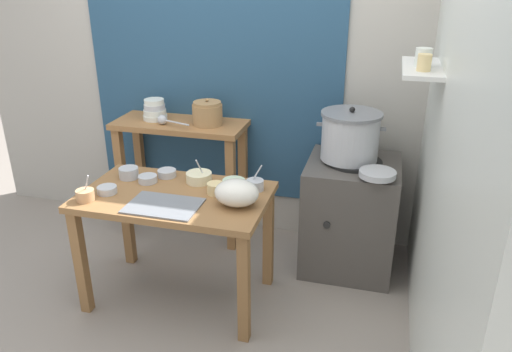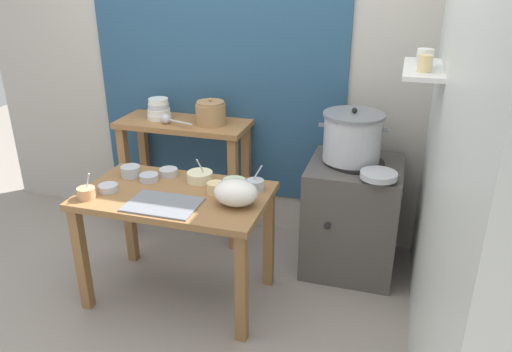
{
  "view_description": "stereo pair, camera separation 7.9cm",
  "coord_description": "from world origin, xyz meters",
  "px_view_note": "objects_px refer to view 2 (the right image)",
  "views": [
    {
      "loc": [
        1.08,
        -2.38,
        1.96
      ],
      "look_at": [
        0.4,
        0.2,
        0.82
      ],
      "focal_mm": 35.0,
      "sensor_mm": 36.0,
      "label": 1
    },
    {
      "loc": [
        1.16,
        -2.35,
        1.96
      ],
      "look_at": [
        0.4,
        0.2,
        0.82
      ],
      "focal_mm": 35.0,
      "sensor_mm": 36.0,
      "label": 2
    }
  ],
  "objects_px": {
    "plastic_bag": "(236,192)",
    "prep_bowl_8": "(255,184)",
    "prep_bowl_3": "(168,172)",
    "ladle": "(167,119)",
    "back_shelf_table": "(185,150)",
    "prep_bowl_6": "(216,188)",
    "bowl_stack_enamel": "(159,109)",
    "clay_pot": "(211,113)",
    "stove_block": "(352,216)",
    "wide_pan": "(379,175)",
    "prep_bowl_1": "(234,183)",
    "prep_bowl_5": "(131,171)",
    "prep_bowl_7": "(86,192)",
    "prep_table": "(176,209)",
    "steamer_pot": "(352,137)",
    "prep_bowl_2": "(108,188)",
    "prep_bowl_4": "(200,176)",
    "serving_tray": "(163,204)",
    "prep_bowl_0": "(149,177)"
  },
  "relations": [
    {
      "from": "plastic_bag",
      "to": "prep_bowl_8",
      "type": "xyz_separation_m",
      "value": [
        0.05,
        0.22,
        -0.04
      ]
    },
    {
      "from": "prep_bowl_3",
      "to": "ladle",
      "type": "bearing_deg",
      "value": 115.48
    },
    {
      "from": "back_shelf_table",
      "to": "prep_bowl_8",
      "type": "bearing_deg",
      "value": -39.89
    },
    {
      "from": "prep_bowl_6",
      "to": "bowl_stack_enamel",
      "type": "bearing_deg",
      "value": 134.21
    },
    {
      "from": "back_shelf_table",
      "to": "clay_pot",
      "type": "height_order",
      "value": "clay_pot"
    },
    {
      "from": "stove_block",
      "to": "wide_pan",
      "type": "relative_size",
      "value": 3.53
    },
    {
      "from": "plastic_bag",
      "to": "prep_bowl_8",
      "type": "height_order",
      "value": "prep_bowl_8"
    },
    {
      "from": "wide_pan",
      "to": "prep_bowl_1",
      "type": "xyz_separation_m",
      "value": [
        -0.83,
        -0.25,
        -0.05
      ]
    },
    {
      "from": "prep_bowl_5",
      "to": "clay_pot",
      "type": "bearing_deg",
      "value": 65.23
    },
    {
      "from": "stove_block",
      "to": "prep_bowl_7",
      "type": "relative_size",
      "value": 4.83
    },
    {
      "from": "prep_bowl_5",
      "to": "prep_bowl_6",
      "type": "distance_m",
      "value": 0.61
    },
    {
      "from": "prep_table",
      "to": "plastic_bag",
      "type": "bearing_deg",
      "value": -6.39
    },
    {
      "from": "steamer_pot",
      "to": "bowl_stack_enamel",
      "type": "xyz_separation_m",
      "value": [
        -1.43,
        0.13,
        0.03
      ]
    },
    {
      "from": "prep_bowl_3",
      "to": "bowl_stack_enamel",
      "type": "bearing_deg",
      "value": 120.44
    },
    {
      "from": "prep_bowl_2",
      "to": "prep_bowl_7",
      "type": "bearing_deg",
      "value": -119.56
    },
    {
      "from": "plastic_bag",
      "to": "prep_bowl_3",
      "type": "height_order",
      "value": "plastic_bag"
    },
    {
      "from": "back_shelf_table",
      "to": "steamer_pot",
      "type": "height_order",
      "value": "steamer_pot"
    },
    {
      "from": "prep_bowl_6",
      "to": "prep_table",
      "type": "bearing_deg",
      "value": -165.47
    },
    {
      "from": "stove_block",
      "to": "plastic_bag",
      "type": "bearing_deg",
      "value": -129.99
    },
    {
      "from": "back_shelf_table",
      "to": "prep_bowl_8",
      "type": "relative_size",
      "value": 6.41
    },
    {
      "from": "steamer_pot",
      "to": "ladle",
      "type": "relative_size",
      "value": 1.63
    },
    {
      "from": "prep_bowl_1",
      "to": "prep_bowl_8",
      "type": "height_order",
      "value": "prep_bowl_8"
    },
    {
      "from": "prep_bowl_5",
      "to": "prep_bowl_8",
      "type": "xyz_separation_m",
      "value": [
        0.81,
        0.03,
        -0.0
      ]
    },
    {
      "from": "prep_bowl_6",
      "to": "back_shelf_table",
      "type": "bearing_deg",
      "value": 125.9
    },
    {
      "from": "steamer_pot",
      "to": "prep_bowl_5",
      "type": "distance_m",
      "value": 1.42
    },
    {
      "from": "clay_pot",
      "to": "prep_bowl_6",
      "type": "relative_size",
      "value": 2.13
    },
    {
      "from": "ladle",
      "to": "prep_bowl_6",
      "type": "bearing_deg",
      "value": -46.33
    },
    {
      "from": "prep_table",
      "to": "prep_bowl_2",
      "type": "bearing_deg",
      "value": -166.32
    },
    {
      "from": "prep_bowl_5",
      "to": "steamer_pot",
      "type": "bearing_deg",
      "value": 22.12
    },
    {
      "from": "prep_bowl_1",
      "to": "prep_bowl_4",
      "type": "relative_size",
      "value": 0.83
    },
    {
      "from": "bowl_stack_enamel",
      "to": "prep_bowl_7",
      "type": "relative_size",
      "value": 1.09
    },
    {
      "from": "wide_pan",
      "to": "prep_bowl_1",
      "type": "height_order",
      "value": "wide_pan"
    },
    {
      "from": "serving_tray",
      "to": "prep_bowl_6",
      "type": "bearing_deg",
      "value": 45.64
    },
    {
      "from": "wide_pan",
      "to": "prep_bowl_7",
      "type": "height_order",
      "value": "prep_bowl_7"
    },
    {
      "from": "wide_pan",
      "to": "prep_bowl_6",
      "type": "bearing_deg",
      "value": -158.2
    },
    {
      "from": "serving_tray",
      "to": "prep_bowl_7",
      "type": "relative_size",
      "value": 2.48
    },
    {
      "from": "prep_table",
      "to": "prep_bowl_2",
      "type": "distance_m",
      "value": 0.42
    },
    {
      "from": "stove_block",
      "to": "prep_bowl_4",
      "type": "xyz_separation_m",
      "value": [
        -0.9,
        -0.46,
        0.37
      ]
    },
    {
      "from": "ladle",
      "to": "stove_block",
      "type": "bearing_deg",
      "value": -1.78
    },
    {
      "from": "stove_block",
      "to": "bowl_stack_enamel",
      "type": "relative_size",
      "value": 4.45
    },
    {
      "from": "prep_bowl_8",
      "to": "prep_bowl_6",
      "type": "bearing_deg",
      "value": -151.53
    },
    {
      "from": "stove_block",
      "to": "prep_bowl_7",
      "type": "xyz_separation_m",
      "value": [
        -1.43,
        -0.87,
        0.37
      ]
    },
    {
      "from": "steamer_pot",
      "to": "stove_block",
      "type": "bearing_deg",
      "value": -26.62
    },
    {
      "from": "prep_bowl_1",
      "to": "prep_bowl_8",
      "type": "bearing_deg",
      "value": -0.69
    },
    {
      "from": "back_shelf_table",
      "to": "prep_bowl_8",
      "type": "xyz_separation_m",
      "value": [
        0.73,
        -0.61,
        0.08
      ]
    },
    {
      "from": "prep_bowl_0",
      "to": "ladle",
      "type": "bearing_deg",
      "value": 104.15
    },
    {
      "from": "clay_pot",
      "to": "prep_bowl_2",
      "type": "relative_size",
      "value": 1.87
    },
    {
      "from": "prep_bowl_6",
      "to": "clay_pot",
      "type": "bearing_deg",
      "value": 112.91
    },
    {
      "from": "prep_table",
      "to": "prep_bowl_3",
      "type": "height_order",
      "value": "prep_bowl_3"
    },
    {
      "from": "prep_bowl_6",
      "to": "prep_bowl_7",
      "type": "distance_m",
      "value": 0.74
    }
  ]
}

